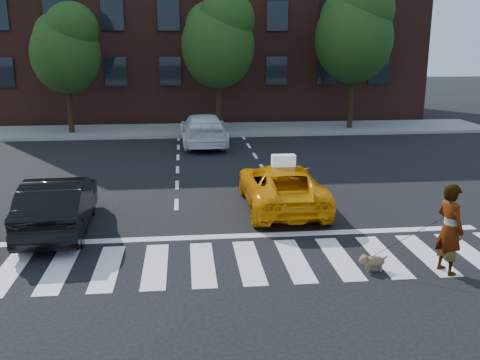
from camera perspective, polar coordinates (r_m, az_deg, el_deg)
The scene contains 14 objects.
ground at distance 11.68m, azimuth 0.95°, elevation -8.75°, with size 120.00×120.00×0.00m, color black.
crosswalk at distance 11.67m, azimuth 0.95°, elevation -8.72°, with size 13.00×2.40×0.01m, color silver.
stop_line at distance 13.15m, azimuth 0.11°, elevation -5.98°, with size 12.00×0.30×0.01m, color silver.
sidewalk_far at distance 28.54m, azimuth -3.32°, elevation 5.36°, with size 30.00×4.00×0.15m, color slate.
building at distance 35.69m, azimuth -4.08°, elevation 16.73°, with size 26.00×10.00×12.00m, color #4B231A.
tree_left at distance 28.21m, azimuth -18.10°, elevation 13.50°, with size 3.39×3.38×6.50m.
tree_mid at distance 27.70m, azimuth -2.28°, elevation 15.02°, with size 3.69×3.69×7.10m.
tree_right at distance 29.03m, azimuth 12.17°, elevation 15.51°, with size 4.00×4.00×7.70m.
taxi at distance 15.24m, azimuth 4.46°, elevation -0.66°, with size 2.10×4.55×1.26m, color orange.
black_sedan at distance 14.08m, azimuth -18.80°, elevation -2.45°, with size 1.46×4.20×1.38m, color black.
white_suv at distance 24.58m, azimuth -3.93°, elevation 5.39°, with size 2.01×4.95×1.44m, color silver.
woman at distance 11.65m, azimuth 21.46°, elevation -4.89°, with size 0.69×0.45×1.88m, color #999999.
dog at distance 11.52m, azimuth 13.90°, elevation -8.42°, with size 0.62×0.25×0.35m.
taxi_sign at distance 14.86m, azimuth 4.66°, elevation 2.09°, with size 0.65×0.28×0.32m, color white.
Camera 1 is at (-1.32, -10.64, 4.62)m, focal length 40.00 mm.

